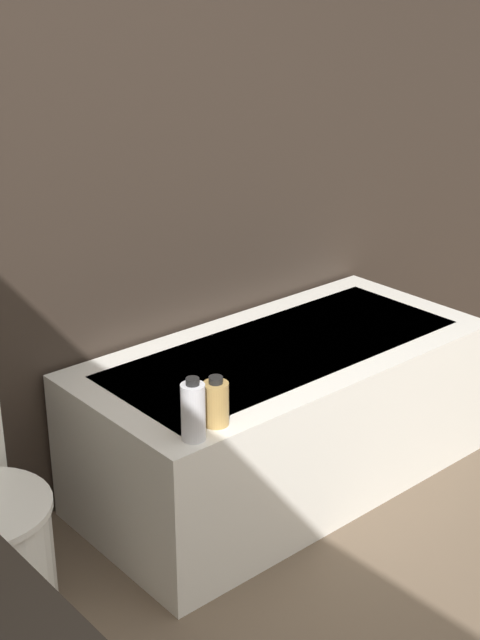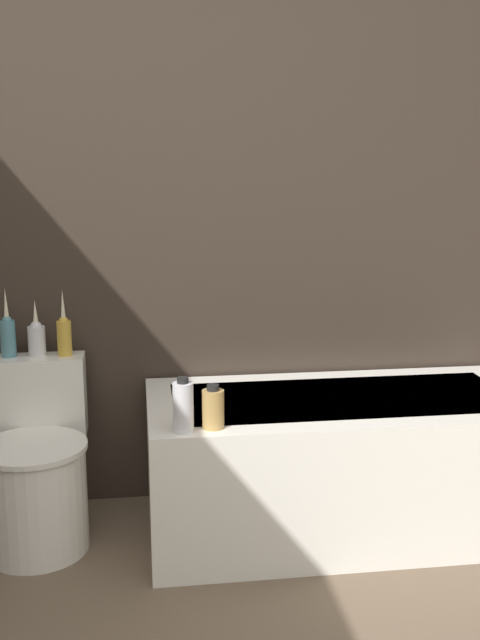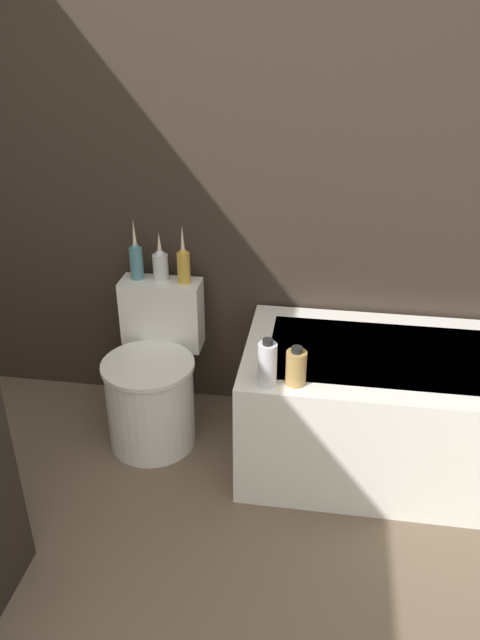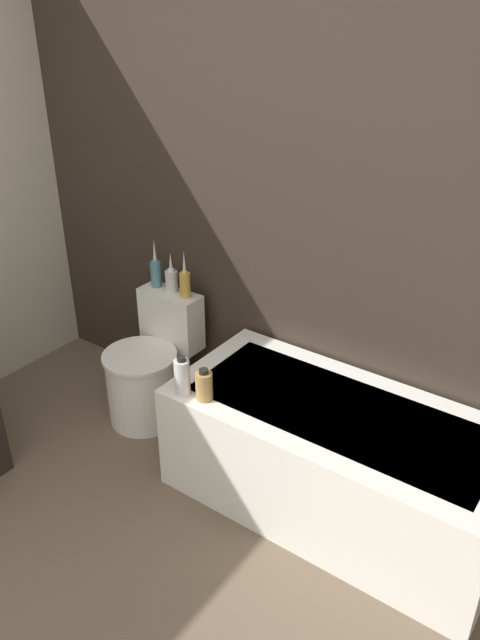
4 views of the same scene
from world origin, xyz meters
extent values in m
cube|color=#332821|center=(0.00, 2.09, 1.30)|extent=(6.40, 0.06, 2.60)
cube|color=white|center=(0.78, 1.68, 0.27)|extent=(1.52, 0.72, 0.55)
cube|color=#B7BCC6|center=(0.78, 1.68, 0.54)|extent=(1.32, 0.52, 0.01)
cylinder|color=white|center=(-0.41, 1.66, 0.20)|extent=(0.39, 0.39, 0.40)
cylinder|color=white|center=(-0.41, 1.66, 0.41)|extent=(0.41, 0.41, 0.02)
cube|color=white|center=(-0.41, 1.93, 0.53)|extent=(0.37, 0.15, 0.33)
cylinder|color=teal|center=(-0.52, 1.95, 0.76)|extent=(0.06, 0.06, 0.15)
sphere|color=teal|center=(-0.52, 1.95, 0.84)|extent=(0.04, 0.04, 0.04)
cone|color=beige|center=(-0.52, 1.95, 0.90)|extent=(0.02, 0.02, 0.13)
cylinder|color=silver|center=(-0.41, 1.95, 0.75)|extent=(0.07, 0.07, 0.12)
sphere|color=silver|center=(-0.41, 1.95, 0.81)|extent=(0.05, 0.05, 0.05)
cone|color=beige|center=(-0.41, 1.95, 0.86)|extent=(0.02, 0.02, 0.11)
cylinder|color=gold|center=(-0.30, 1.94, 0.76)|extent=(0.06, 0.06, 0.14)
sphere|color=gold|center=(-0.30, 1.94, 0.83)|extent=(0.04, 0.04, 0.04)
cone|color=beige|center=(-0.30, 1.94, 0.89)|extent=(0.02, 0.02, 0.13)
cylinder|color=silver|center=(0.14, 1.39, 0.63)|extent=(0.07, 0.07, 0.17)
cylinder|color=black|center=(0.14, 1.39, 0.73)|extent=(0.04, 0.04, 0.02)
cylinder|color=tan|center=(0.24, 1.41, 0.62)|extent=(0.08, 0.08, 0.14)
cylinder|color=black|center=(0.24, 1.41, 0.69)|extent=(0.04, 0.04, 0.02)
camera|label=1|loc=(-1.23, -0.40, 1.84)|focal=50.00mm
camera|label=2|loc=(0.00, -1.04, 1.46)|focal=42.00mm
camera|label=3|loc=(0.33, -0.55, 1.85)|focal=35.00mm
camera|label=4|loc=(1.71, -0.36, 2.19)|focal=35.00mm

